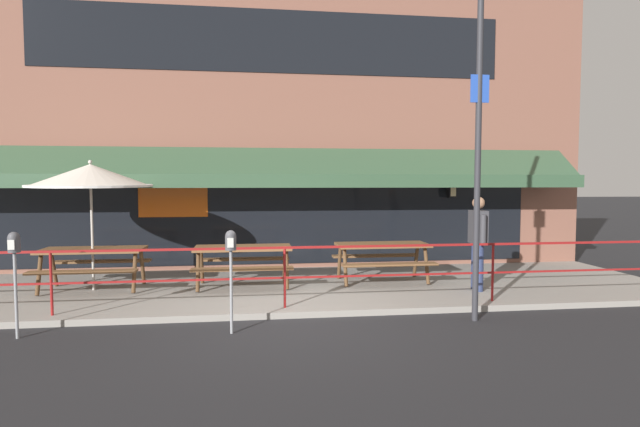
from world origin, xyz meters
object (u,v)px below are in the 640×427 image
picnic_table_left (93,257)px  picnic_table_centre (243,255)px  picnic_table_right (382,252)px  street_sign_pole (478,157)px  parking_meter_near (14,253)px  pedestrian_walking (478,238)px  parking_meter_far (231,250)px  patio_umbrella_left (91,176)px

picnic_table_left → picnic_table_centre: same height
picnic_table_right → picnic_table_left: bearing=-179.6°
street_sign_pole → parking_meter_near: bearing=-179.8°
picnic_table_right → pedestrian_walking: 1.84m
parking_meter_near → pedestrian_walking: bearing=12.6°
picnic_table_left → street_sign_pole: size_ratio=0.38×
picnic_table_centre → street_sign_pole: size_ratio=0.38×
picnic_table_left → picnic_table_right: 5.43m
parking_meter_near → parking_meter_far: size_ratio=1.00×
parking_meter_near → parking_meter_far: (2.81, -0.15, 0.00)m
picnic_table_right → patio_umbrella_left: patio_umbrella_left is taller
picnic_table_left → street_sign_pole: 6.91m
parking_meter_far → street_sign_pole: bearing=2.8°
pedestrian_walking → street_sign_pole: (-0.76, -1.57, 1.38)m
picnic_table_left → picnic_table_centre: bearing=-1.4°
picnic_table_centre → parking_meter_far: bearing=-92.3°
picnic_table_left → parking_meter_far: bearing=-45.7°
picnic_table_centre → street_sign_pole: bearing=-35.0°
picnic_table_centre → picnic_table_right: bearing=2.2°
pedestrian_walking → parking_meter_far: 4.69m
patio_umbrella_left → pedestrian_walking: 7.12m
picnic_table_right → patio_umbrella_left: (-5.43, -0.03, 1.47)m
street_sign_pole → picnic_table_right: bearing=106.8°
patio_umbrella_left → parking_meter_near: (-0.20, -2.53, -1.03)m
pedestrian_walking → street_sign_pole: bearing=-115.9°
parking_meter_far → picnic_table_centre: bearing=87.7°
picnic_table_centre → patio_umbrella_left: 3.09m
parking_meter_near → street_sign_pole: bearing=0.2°
picnic_table_right → street_sign_pole: bearing=-73.2°
picnic_table_left → pedestrian_walking: 7.03m
picnic_table_centre → patio_umbrella_left: bearing=178.5°
patio_umbrella_left → street_sign_pole: street_sign_pole is taller
picnic_table_left → pedestrian_walking: pedestrian_walking is taller
patio_umbrella_left → street_sign_pole: bearing=-22.0°
parking_meter_near → street_sign_pole: (6.40, 0.03, 1.29)m
picnic_table_left → parking_meter_far: parking_meter_far is taller
picnic_table_right → pedestrian_walking: pedestrian_walking is taller
pedestrian_walking → picnic_table_right: bearing=147.7°
parking_meter_near → parking_meter_far: 2.81m
patio_umbrella_left → parking_meter_near: patio_umbrella_left is taller
patio_umbrella_left → street_sign_pole: 6.69m
picnic_table_left → street_sign_pole: (6.20, -2.50, 1.73)m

